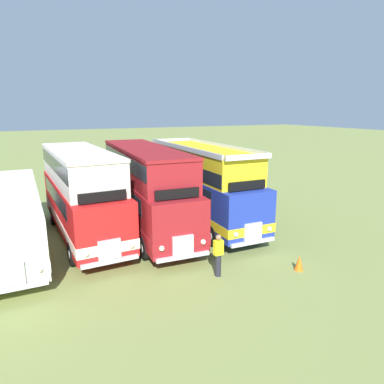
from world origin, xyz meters
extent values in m
plane|color=olive|center=(0.00, 0.00, 0.00)|extent=(200.00, 200.00, 0.00)
cube|color=silver|center=(-1.64, 0.01, 1.70)|extent=(2.55, 10.49, 2.30)
cube|color=silver|center=(-1.64, 0.01, 1.10)|extent=(2.59, 10.53, 0.44)
cube|color=#19232D|center=(-1.65, 0.41, 2.30)|extent=(2.57, 8.09, 0.76)
cube|color=#19232D|center=(-1.62, -5.17, 2.35)|extent=(2.20, 0.11, 0.90)
cube|color=silver|center=(-1.62, -5.28, 1.10)|extent=(0.90, 0.12, 0.80)
cube|color=silver|center=(-1.62, -5.31, 0.60)|extent=(2.30, 0.15, 0.16)
sphere|color=#EAEACC|center=(-0.72, -5.29, 1.10)|extent=(0.22, 0.22, 0.22)
cube|color=silver|center=(-1.64, 0.01, 2.92)|extent=(2.51, 10.09, 0.14)
cylinder|color=black|center=(-0.48, -3.62, 0.52)|extent=(0.28, 1.04, 1.04)
cylinder|color=silver|center=(-0.33, -3.62, 0.52)|extent=(0.02, 0.36, 0.36)
cylinder|color=black|center=(-0.51, 3.45, 0.52)|extent=(0.28, 1.04, 1.04)
cylinder|color=silver|center=(-0.36, 3.45, 0.52)|extent=(0.02, 0.36, 0.36)
cube|color=red|center=(1.64, 0.23, 1.70)|extent=(2.90, 9.62, 2.30)
cube|color=silver|center=(1.64, 0.23, 1.10)|extent=(2.94, 9.66, 0.44)
cube|color=#19232D|center=(1.63, 0.63, 2.30)|extent=(2.83, 7.22, 0.76)
cube|color=#19232D|center=(1.84, -4.47, 2.35)|extent=(2.20, 0.19, 0.90)
cube|color=silver|center=(1.85, -4.58, 1.10)|extent=(0.90, 0.16, 0.80)
cube|color=silver|center=(1.85, -4.61, 0.60)|extent=(2.30, 0.24, 0.16)
sphere|color=#EAEACC|center=(2.75, -4.55, 1.10)|extent=(0.22, 0.22, 0.22)
sphere|color=#EAEACC|center=(0.95, -4.62, 1.10)|extent=(0.22, 0.22, 0.22)
cube|color=silver|center=(1.63, 0.48, 3.60)|extent=(2.76, 8.72, 1.50)
cube|color=silver|center=(1.63, 0.48, 4.42)|extent=(2.83, 8.82, 0.14)
cube|color=#19232D|center=(1.63, 0.48, 3.90)|extent=(2.80, 8.62, 0.68)
cube|color=black|center=(1.82, -3.98, 3.10)|extent=(1.90, 0.20, 0.40)
cylinder|color=black|center=(2.93, -2.88, 0.52)|extent=(0.32, 1.05, 1.04)
cylinder|color=silver|center=(3.08, -2.87, 0.52)|extent=(0.04, 0.36, 0.36)
cylinder|color=black|center=(0.63, -2.98, 0.52)|extent=(0.32, 1.05, 1.04)
cylinder|color=silver|center=(0.48, -2.98, 0.52)|extent=(0.04, 0.36, 0.36)
cylinder|color=black|center=(2.67, 3.24, 0.52)|extent=(0.32, 1.05, 1.04)
cylinder|color=silver|center=(2.82, 3.25, 0.52)|extent=(0.04, 0.36, 0.36)
cylinder|color=black|center=(0.37, 3.14, 0.52)|extent=(0.32, 1.05, 1.04)
cylinder|color=silver|center=(0.22, 3.14, 0.52)|extent=(0.04, 0.36, 0.36)
cube|color=maroon|center=(4.93, -0.02, 1.70)|extent=(3.10, 10.84, 2.30)
cube|color=maroon|center=(4.93, -0.02, 1.10)|extent=(3.14, 10.88, 0.44)
cube|color=#19232D|center=(4.95, 0.38, 2.30)|extent=(2.99, 8.44, 0.76)
cube|color=#19232D|center=(4.63, -5.30, 2.35)|extent=(2.20, 0.22, 0.90)
cube|color=silver|center=(4.63, -5.41, 1.10)|extent=(0.91, 0.17, 0.80)
cube|color=silver|center=(4.62, -5.44, 0.60)|extent=(2.30, 0.27, 0.16)
sphere|color=#EAEACC|center=(5.52, -5.47, 1.10)|extent=(0.22, 0.22, 0.22)
sphere|color=#EAEACC|center=(3.73, -5.37, 1.10)|extent=(0.22, 0.22, 0.22)
cube|color=maroon|center=(4.94, 0.23, 3.60)|extent=(2.95, 9.93, 1.50)
cube|color=maroon|center=(4.94, 0.23, 4.42)|extent=(3.01, 10.04, 0.14)
cube|color=#19232D|center=(4.94, 0.23, 3.90)|extent=(2.98, 9.83, 0.68)
cube|color=black|center=(4.66, -4.81, 3.10)|extent=(1.90, 0.23, 0.40)
cylinder|color=black|center=(5.87, -3.83, 0.52)|extent=(0.34, 1.05, 1.04)
cylinder|color=silver|center=(6.02, -3.84, 0.52)|extent=(0.04, 0.36, 0.36)
cylinder|color=black|center=(3.57, -3.70, 0.52)|extent=(0.34, 1.05, 1.04)
cylinder|color=silver|center=(3.42, -3.69, 0.52)|extent=(0.04, 0.36, 0.36)
cylinder|color=black|center=(6.28, 3.47, 0.52)|extent=(0.34, 1.05, 1.04)
cylinder|color=silver|center=(6.43, 3.46, 0.52)|extent=(0.04, 0.36, 0.36)
cylinder|color=black|center=(3.98, 3.60, 0.52)|extent=(0.34, 1.05, 1.04)
cylinder|color=silver|center=(3.83, 3.61, 0.52)|extent=(0.04, 0.36, 0.36)
cube|color=#1E339E|center=(8.22, -0.15, 1.70)|extent=(2.70, 10.33, 2.30)
cube|color=yellow|center=(8.22, -0.15, 1.10)|extent=(2.74, 10.37, 0.44)
cube|color=#19232D|center=(8.22, 0.25, 2.30)|extent=(2.68, 7.93, 0.76)
cube|color=#19232D|center=(8.12, -5.23, 2.35)|extent=(2.20, 0.14, 0.90)
cube|color=silver|center=(8.12, -5.34, 1.10)|extent=(0.90, 0.14, 0.80)
cube|color=silver|center=(8.12, -5.37, 0.60)|extent=(2.30, 0.18, 0.16)
sphere|color=#EAEACC|center=(9.02, -5.36, 1.10)|extent=(0.22, 0.22, 0.22)
sphere|color=#EAEACC|center=(7.22, -5.33, 1.10)|extent=(0.22, 0.22, 0.22)
cube|color=yellow|center=(8.22, 0.10, 3.60)|extent=(2.58, 9.43, 1.50)
cube|color=silver|center=(8.13, -4.79, 4.40)|extent=(2.40, 0.15, 0.24)
cube|color=silver|center=(8.30, 4.29, 4.40)|extent=(2.40, 0.15, 0.24)
cube|color=silver|center=(9.42, 0.08, 4.40)|extent=(0.28, 9.38, 0.24)
cube|color=silver|center=(7.02, 0.13, 4.40)|extent=(0.28, 9.38, 0.24)
cube|color=#19232D|center=(8.22, 0.10, 3.30)|extent=(2.62, 9.33, 0.64)
cube|color=black|center=(8.13, -4.74, 3.10)|extent=(1.90, 0.16, 0.40)
cylinder|color=black|center=(9.30, -3.71, 0.52)|extent=(0.30, 1.05, 1.04)
cylinder|color=silver|center=(9.45, -3.71, 0.52)|extent=(0.03, 0.36, 0.36)
cylinder|color=black|center=(7.00, -3.67, 0.52)|extent=(0.30, 1.05, 1.04)
cylinder|color=silver|center=(6.85, -3.66, 0.52)|extent=(0.03, 0.36, 0.36)
cylinder|color=black|center=(9.43, 3.17, 0.52)|extent=(0.30, 1.05, 1.04)
cylinder|color=silver|center=(9.58, 3.17, 0.52)|extent=(0.03, 0.36, 0.36)
cylinder|color=black|center=(7.13, 3.22, 0.52)|extent=(0.30, 1.05, 1.04)
cylinder|color=silver|center=(6.98, 3.22, 0.52)|extent=(0.03, 0.36, 0.36)
cone|color=orange|center=(8.92, -7.49, 0.32)|extent=(0.36, 0.36, 0.65)
cylinder|color=#23232D|center=(5.67, -6.48, 0.45)|extent=(0.24, 0.24, 0.90)
cube|color=yellow|center=(5.67, -6.48, 1.20)|extent=(0.36, 0.22, 0.60)
sphere|color=#9E7051|center=(5.67, -6.48, 1.62)|extent=(0.22, 0.22, 0.22)
camera|label=1|loc=(-0.81, -17.48, 6.47)|focal=32.69mm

